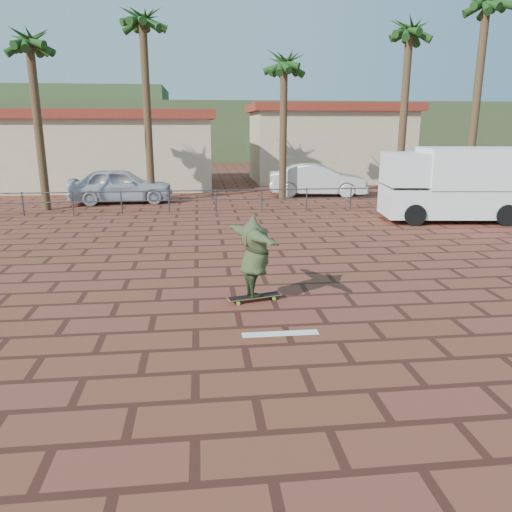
{
  "coord_description": "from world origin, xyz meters",
  "views": [
    {
      "loc": [
        -0.69,
        -9.52,
        3.69
      ],
      "look_at": [
        0.54,
        1.36,
        0.8
      ],
      "focal_mm": 35.0,
      "sensor_mm": 36.0,
      "label": 1
    }
  ],
  "objects_px": {
    "campervan": "(457,183)",
    "car_silver": "(121,185)",
    "longboard": "(255,297)",
    "car_white": "(318,180)",
    "skateboarder": "(255,257)"
  },
  "relations": [
    {
      "from": "car_silver",
      "to": "longboard",
      "type": "bearing_deg",
      "value": -164.99
    },
    {
      "from": "skateboarder",
      "to": "car_white",
      "type": "bearing_deg",
      "value": -38.26
    },
    {
      "from": "longboard",
      "to": "campervan",
      "type": "relative_size",
      "value": 0.21
    },
    {
      "from": "longboard",
      "to": "skateboarder",
      "type": "xyz_separation_m",
      "value": [
        -0.0,
        -0.0,
        0.9
      ]
    },
    {
      "from": "longboard",
      "to": "car_white",
      "type": "relative_size",
      "value": 0.24
    },
    {
      "from": "longboard",
      "to": "campervan",
      "type": "distance_m",
      "value": 12.34
    },
    {
      "from": "campervan",
      "to": "car_silver",
      "type": "relative_size",
      "value": 1.16
    },
    {
      "from": "longboard",
      "to": "campervan",
      "type": "xyz_separation_m",
      "value": [
        8.88,
        8.44,
        1.4
      ]
    },
    {
      "from": "campervan",
      "to": "car_white",
      "type": "xyz_separation_m",
      "value": [
        -3.72,
        7.47,
        -0.66
      ]
    },
    {
      "from": "car_silver",
      "to": "car_white",
      "type": "height_order",
      "value": "car_silver"
    },
    {
      "from": "skateboarder",
      "to": "car_white",
      "type": "distance_m",
      "value": 16.73
    },
    {
      "from": "campervan",
      "to": "car_silver",
      "type": "bearing_deg",
      "value": 162.5
    },
    {
      "from": "skateboarder",
      "to": "campervan",
      "type": "xyz_separation_m",
      "value": [
        8.88,
        8.44,
        0.5
      ]
    },
    {
      "from": "car_silver",
      "to": "car_white",
      "type": "relative_size",
      "value": 0.97
    },
    {
      "from": "car_silver",
      "to": "campervan",
      "type": "bearing_deg",
      "value": -117.82
    }
  ]
}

